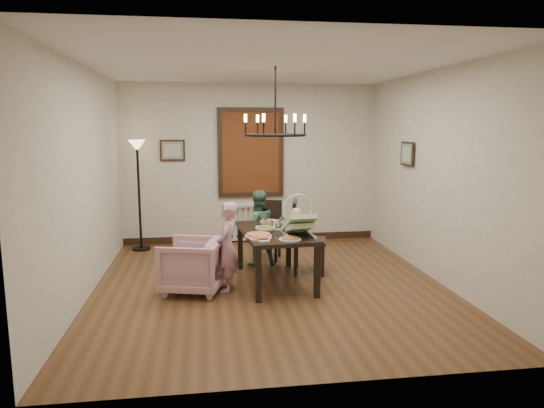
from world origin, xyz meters
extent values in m
cube|color=brown|center=(0.00, 0.00, 0.00)|extent=(4.50, 5.00, 0.01)
cube|color=white|center=(0.00, 0.00, 2.80)|extent=(4.50, 5.00, 0.01)
cube|color=silver|center=(0.00, 2.50, 1.40)|extent=(4.50, 0.01, 2.80)
cube|color=silver|center=(-2.25, 0.00, 1.40)|extent=(0.01, 5.00, 2.80)
cube|color=silver|center=(2.25, 0.00, 1.40)|extent=(0.01, 5.00, 2.80)
cube|color=black|center=(0.09, 0.12, 0.68)|extent=(0.96, 1.56, 0.05)
cube|color=black|center=(-0.22, -0.59, 0.33)|extent=(0.07, 0.07, 0.65)
cube|color=black|center=(-0.33, 0.78, 0.33)|extent=(0.07, 0.07, 0.65)
cube|color=black|center=(0.50, -0.54, 0.33)|extent=(0.07, 0.07, 0.65)
cube|color=black|center=(0.39, 0.84, 0.33)|extent=(0.07, 0.07, 0.65)
imported|color=#EAB2CC|center=(-1.00, -0.09, 0.34)|extent=(0.90, 0.89, 0.67)
imported|color=#C68C99|center=(-0.56, -0.13, 0.47)|extent=(0.29, 0.38, 0.94)
imported|color=#447255|center=(-0.05, 0.97, 0.47)|extent=(0.52, 0.44, 0.94)
imported|color=white|center=(-0.05, 0.05, 0.74)|extent=(0.31, 0.31, 0.08)
cylinder|color=tan|center=(-0.17, -0.20, 0.72)|extent=(0.33, 0.33, 0.04)
cylinder|color=silver|center=(0.03, 0.13, 0.77)|extent=(0.07, 0.07, 0.14)
cube|color=#603613|center=(0.00, 2.46, 1.60)|extent=(1.00, 0.03, 1.40)
cube|color=black|center=(-1.35, 2.47, 1.65)|extent=(0.42, 0.03, 0.36)
cube|color=black|center=(2.21, 0.90, 1.65)|extent=(0.03, 0.42, 0.36)
torus|color=black|center=(0.09, 0.12, 1.95)|extent=(0.80, 0.80, 0.04)
camera|label=1|loc=(-0.83, -6.04, 2.06)|focal=32.00mm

